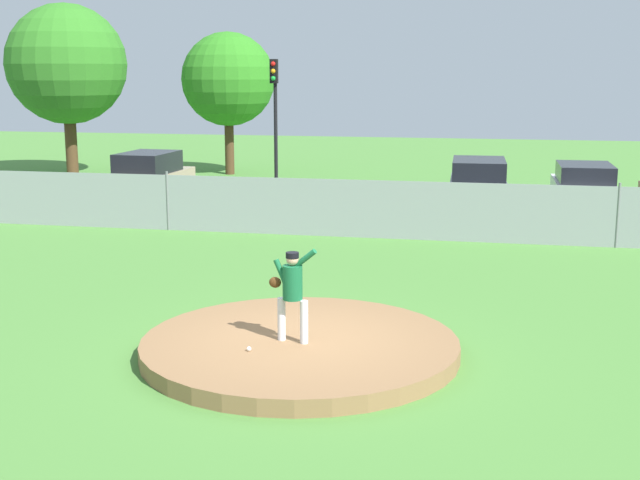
# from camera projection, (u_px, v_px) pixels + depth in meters

# --- Properties ---
(ground_plane) EXTENTS (80.00, 80.00, 0.00)m
(ground_plane) POSITION_uv_depth(u_px,v_px,m) (358.00, 271.00, 19.59)
(ground_plane) COLOR #4C8438
(asphalt_strip) EXTENTS (44.00, 7.00, 0.01)m
(asphalt_strip) POSITION_uv_depth(u_px,v_px,m) (398.00, 212.00, 27.75)
(asphalt_strip) COLOR #2B2B2D
(asphalt_strip) RESTS_ON ground_plane
(pitchers_mound) EXTENTS (5.20, 5.20, 0.27)m
(pitchers_mound) POSITION_uv_depth(u_px,v_px,m) (300.00, 347.00, 13.80)
(pitchers_mound) COLOR olive
(pitchers_mound) RESTS_ON ground_plane
(pitcher_youth) EXTENTS (0.81, 0.32, 1.56)m
(pitcher_youth) POSITION_uv_depth(u_px,v_px,m) (292.00, 287.00, 13.47)
(pitcher_youth) COLOR silver
(pitcher_youth) RESTS_ON pitchers_mound
(baseball) EXTENTS (0.07, 0.07, 0.07)m
(baseball) POSITION_uv_depth(u_px,v_px,m) (249.00, 349.00, 13.17)
(baseball) COLOR white
(baseball) RESTS_ON pitchers_mound
(chainlink_fence) EXTENTS (31.28, 0.07, 1.72)m
(chainlink_fence) POSITION_uv_depth(u_px,v_px,m) (381.00, 209.00, 23.27)
(chainlink_fence) COLOR gray
(chainlink_fence) RESTS_ON ground_plane
(parked_car_champagne) EXTENTS (1.95, 4.29, 1.81)m
(parked_car_champagne) POSITION_uv_depth(u_px,v_px,m) (148.00, 180.00, 29.20)
(parked_car_champagne) COLOR tan
(parked_car_champagne) RESTS_ON ground_plane
(parked_car_slate) EXTENTS (1.94, 4.65, 1.81)m
(parked_car_slate) POSITION_uv_depth(u_px,v_px,m) (478.00, 189.00, 26.92)
(parked_car_slate) COLOR slate
(parked_car_slate) RESTS_ON ground_plane
(parked_car_white) EXTENTS (1.86, 4.30, 1.69)m
(parked_car_white) POSITION_uv_depth(u_px,v_px,m) (584.00, 192.00, 26.70)
(parked_car_white) COLOR silver
(parked_car_white) RESTS_ON ground_plane
(traffic_light_near) EXTENTS (0.28, 0.46, 5.00)m
(traffic_light_near) POSITION_uv_depth(u_px,v_px,m) (275.00, 102.00, 32.13)
(traffic_light_near) COLOR black
(traffic_light_near) RESTS_ON ground_plane
(tree_tall_centre) EXTENTS (5.21, 5.21, 7.46)m
(tree_tall_centre) POSITION_uv_depth(u_px,v_px,m) (67.00, 65.00, 36.74)
(tree_tall_centre) COLOR #4C331E
(tree_tall_centre) RESTS_ON ground_plane
(tree_slender_far) EXTENTS (4.11, 4.11, 6.26)m
(tree_slender_far) POSITION_uv_depth(u_px,v_px,m) (228.00, 80.00, 37.11)
(tree_slender_far) COLOR #4C331E
(tree_slender_far) RESTS_ON ground_plane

